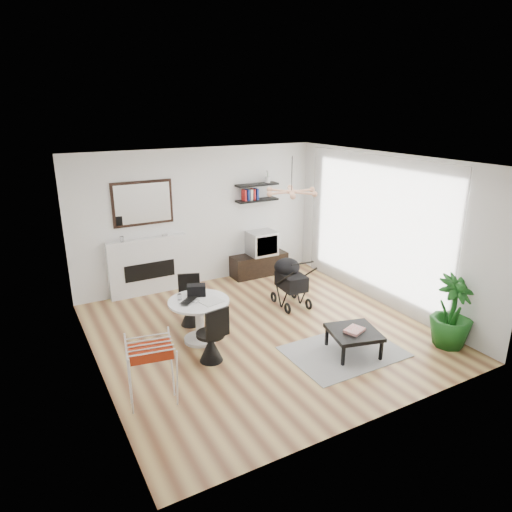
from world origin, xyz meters
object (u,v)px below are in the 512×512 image
drying_rack (152,372)px  stroller (290,283)px  tv_console (259,265)px  dining_table (199,314)px  fireplace (148,259)px  crt_tv (262,243)px  coffee_table (354,333)px  potted_plant (452,312)px

drying_rack → stroller: size_ratio=0.89×
tv_console → dining_table: 3.04m
fireplace → dining_table: bearing=-86.8°
crt_tv → stroller: (-0.31, -1.59, -0.30)m
drying_rack → coffee_table: bearing=5.4°
dining_table → coffee_table: size_ratio=1.12×
fireplace → drying_rack: (-0.97, -3.42, -0.24)m
crt_tv → fireplace: bearing=176.4°
dining_table → potted_plant: bearing=-31.0°
fireplace → coffee_table: fireplace is taller
dining_table → stroller: bearing=13.9°
fireplace → potted_plant: size_ratio=1.98×
tv_console → potted_plant: bearing=-75.7°
tv_console → potted_plant: (1.02, -4.01, 0.32)m
tv_console → fireplace: bearing=176.4°
fireplace → crt_tv: bearing=-3.6°
fireplace → coffee_table: 4.14m
stroller → fireplace: bearing=144.3°
drying_rack → potted_plant: potted_plant is taller
tv_console → coffee_table: 3.52m
drying_rack → stroller: 3.47m
dining_table → potted_plant: (3.23, -1.94, 0.10)m
fireplace → crt_tv: fireplace is taller
dining_table → tv_console: bearing=43.3°
fireplace → tv_console: size_ratio=1.78×
coffee_table → potted_plant: bearing=-20.3°
fireplace → dining_table: (0.12, -2.22, -0.24)m
fireplace → drying_rack: 3.56m
tv_console → crt_tv: crt_tv is taller
fireplace → potted_plant: 5.34m
drying_rack → crt_tv: bearing=54.0°
tv_console → drying_rack: 4.65m
crt_tv → drying_rack: bearing=-135.7°
stroller → tv_console: bearing=85.1°
tv_console → drying_rack: (-3.29, -3.27, 0.21)m
crt_tv → dining_table: size_ratio=0.62×
tv_console → crt_tv: 0.48m
drying_rack → stroller: bearing=38.7°
crt_tv → coffee_table: size_ratio=0.69×
tv_console → stroller: size_ratio=1.28×
dining_table → stroller: 2.00m
dining_table → drying_rack: drying_rack is taller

